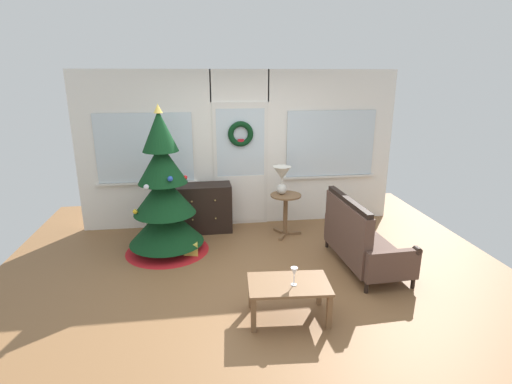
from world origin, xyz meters
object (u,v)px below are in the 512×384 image
object	(u,v)px
side_table	(286,206)
coffee_table	(289,288)
gift_box	(191,249)
wine_glass	(294,272)
dresser_cabinet	(203,208)
settee_sofa	(360,240)
christmas_tree	(164,201)
table_lamp	(282,176)

from	to	relation	value
side_table	coffee_table	bearing A→B (deg)	-101.07
coffee_table	gift_box	world-z (taller)	coffee_table
coffee_table	wine_glass	bearing A→B (deg)	-46.64
dresser_cabinet	settee_sofa	xyz separation A→B (m)	(2.03, -1.55, -0.01)
christmas_tree	dresser_cabinet	world-z (taller)	christmas_tree
coffee_table	christmas_tree	bearing A→B (deg)	126.72
table_lamp	side_table	bearing A→B (deg)	-33.69
gift_box	side_table	bearing A→B (deg)	20.16
gift_box	dresser_cabinet	bearing A→B (deg)	77.70
settee_sofa	table_lamp	bearing A→B (deg)	123.32
dresser_cabinet	gift_box	xyz separation A→B (m)	(-0.20, -0.91, -0.29)
dresser_cabinet	side_table	bearing A→B (deg)	-15.83
side_table	table_lamp	xyz separation A→B (m)	(-0.06, 0.04, 0.48)
christmas_tree	wine_glass	distance (m)	2.39
christmas_tree	settee_sofa	size ratio (longest dim) A/B	1.44
christmas_tree	side_table	distance (m)	1.87
side_table	table_lamp	bearing A→B (deg)	146.31
dresser_cabinet	coffee_table	bearing A→B (deg)	-71.68
settee_sofa	wine_glass	size ratio (longest dim) A/B	7.50
christmas_tree	coffee_table	xyz separation A→B (m)	(1.39, -1.86, -0.41)
dresser_cabinet	settee_sofa	bearing A→B (deg)	-37.40
wine_glass	gift_box	world-z (taller)	wine_glass
table_lamp	coffee_table	size ratio (longest dim) A/B	0.50
side_table	wine_glass	size ratio (longest dim) A/B	3.46
coffee_table	gift_box	size ratio (longest dim) A/B	4.46
coffee_table	settee_sofa	bearing A→B (deg)	40.80
side_table	dresser_cabinet	bearing A→B (deg)	164.17
side_table	gift_box	world-z (taller)	side_table
christmas_tree	dresser_cabinet	distance (m)	0.96
settee_sofa	gift_box	distance (m)	2.33
side_table	wine_glass	distance (m)	2.28
gift_box	wine_glass	bearing A→B (deg)	-57.43
settee_sofa	table_lamp	world-z (taller)	table_lamp
dresser_cabinet	table_lamp	bearing A→B (deg)	-14.83
table_lamp	christmas_tree	bearing A→B (deg)	-167.75
side_table	settee_sofa	bearing A→B (deg)	-57.83
settee_sofa	gift_box	xyz separation A→B (m)	(-2.23, 0.64, -0.28)
christmas_tree	table_lamp	xyz separation A→B (m)	(1.76, 0.38, 0.20)
christmas_tree	wine_glass	xyz separation A→B (m)	(1.43, -1.91, -0.21)
settee_sofa	coffee_table	distance (m)	1.56
table_lamp	coffee_table	distance (m)	2.36
christmas_tree	table_lamp	world-z (taller)	christmas_tree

